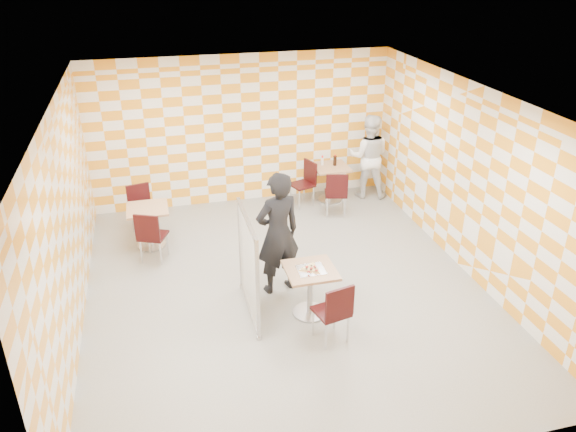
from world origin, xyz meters
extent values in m
plane|color=gray|center=(0.00, 0.00, 0.00)|extent=(7.00, 7.00, 0.00)
plane|color=white|center=(0.00, 0.00, 3.00)|extent=(7.00, 7.00, 0.00)
plane|color=white|center=(0.00, 3.50, 1.50)|extent=(6.00, 0.00, 6.00)
plane|color=white|center=(-3.00, 0.00, 1.50)|extent=(0.00, 7.00, 7.00)
plane|color=white|center=(3.00, 0.00, 1.50)|extent=(0.00, 7.00, 7.00)
cube|color=tan|center=(0.19, -0.73, 0.73)|extent=(0.70, 0.70, 0.04)
cylinder|color=#A5A5AA|center=(0.19, -0.73, 0.37)|extent=(0.08, 0.08, 0.70)
cylinder|color=#A5A5AA|center=(0.19, -0.73, 0.01)|extent=(0.50, 0.50, 0.03)
cube|color=tan|center=(1.73, 3.02, 0.73)|extent=(0.70, 0.70, 0.04)
cylinder|color=#A5A5AA|center=(1.73, 3.02, 0.37)|extent=(0.08, 0.08, 0.70)
cylinder|color=#A5A5AA|center=(1.73, 3.02, 0.01)|extent=(0.50, 0.50, 0.03)
cube|color=tan|center=(-1.97, 1.91, 0.73)|extent=(0.70, 0.70, 0.04)
cylinder|color=#A5A5AA|center=(-1.97, 1.91, 0.37)|extent=(0.08, 0.08, 0.70)
cylinder|color=#A5A5AA|center=(-1.97, 1.91, 0.01)|extent=(0.50, 0.50, 0.03)
cube|color=black|center=(0.29, -1.36, 0.45)|extent=(0.50, 0.50, 0.04)
cube|color=black|center=(0.34, -1.56, 0.70)|extent=(0.42, 0.13, 0.45)
cylinder|color=silver|center=(0.42, -1.16, 0.21)|extent=(0.03, 0.03, 0.43)
cylinder|color=silver|center=(0.09, -1.24, 0.21)|extent=(0.03, 0.03, 0.43)
cylinder|color=silver|center=(0.50, -1.49, 0.21)|extent=(0.03, 0.03, 0.43)
cylinder|color=silver|center=(0.16, -1.57, 0.21)|extent=(0.03, 0.03, 0.43)
cube|color=black|center=(1.61, 2.33, 0.45)|extent=(0.51, 0.51, 0.04)
cube|color=black|center=(1.56, 2.14, 0.70)|extent=(0.42, 0.15, 0.45)
cylinder|color=silver|center=(1.82, 2.46, 0.21)|extent=(0.03, 0.03, 0.43)
cylinder|color=silver|center=(1.49, 2.54, 0.21)|extent=(0.03, 0.03, 0.43)
cylinder|color=silver|center=(1.73, 2.13, 0.21)|extent=(0.03, 0.03, 0.43)
cylinder|color=silver|center=(1.41, 2.21, 0.21)|extent=(0.03, 0.03, 0.43)
cube|color=black|center=(1.09, 2.91, 0.45)|extent=(0.53, 0.53, 0.04)
cube|color=black|center=(1.28, 2.98, 0.70)|extent=(0.17, 0.41, 0.45)
cylinder|color=silver|center=(0.87, 3.02, 0.21)|extent=(0.03, 0.03, 0.43)
cylinder|color=silver|center=(0.98, 2.70, 0.21)|extent=(0.03, 0.03, 0.43)
cylinder|color=silver|center=(1.19, 3.13, 0.21)|extent=(0.03, 0.03, 0.43)
cylinder|color=silver|center=(1.30, 2.81, 0.21)|extent=(0.03, 0.03, 0.43)
cube|color=black|center=(-1.92, 1.42, 0.45)|extent=(0.55, 0.55, 0.04)
cube|color=black|center=(-2.00, 1.24, 0.70)|extent=(0.40, 0.21, 0.45)
cylinder|color=silver|center=(-1.70, 1.51, 0.21)|extent=(0.03, 0.03, 0.43)
cylinder|color=silver|center=(-2.01, 1.64, 0.21)|extent=(0.03, 0.03, 0.43)
cylinder|color=silver|center=(-1.84, 1.19, 0.21)|extent=(0.03, 0.03, 0.43)
cylinder|color=silver|center=(-2.15, 1.33, 0.21)|extent=(0.03, 0.03, 0.43)
cube|color=black|center=(-2.07, 2.41, 0.45)|extent=(0.51, 0.51, 0.04)
cube|color=black|center=(-2.12, 2.60, 0.70)|extent=(0.42, 0.14, 0.45)
cylinder|color=silver|center=(-2.20, 2.20, 0.21)|extent=(0.03, 0.03, 0.43)
cylinder|color=silver|center=(-1.87, 2.28, 0.21)|extent=(0.03, 0.03, 0.43)
cylinder|color=silver|center=(-2.28, 2.53, 0.21)|extent=(0.03, 0.03, 0.43)
cylinder|color=silver|center=(-1.95, 2.61, 0.21)|extent=(0.03, 0.03, 0.43)
cube|color=white|center=(-0.65, -0.49, 0.80)|extent=(0.02, 1.30, 1.40)
cube|color=#B2B2B7|center=(-0.65, -0.49, 1.52)|extent=(0.05, 1.30, 0.05)
cube|color=#B2B2B7|center=(-0.65, -0.49, 0.08)|extent=(0.05, 1.30, 0.05)
cube|color=#B2B2B7|center=(-0.65, -1.14, 0.80)|extent=(0.05, 0.05, 1.50)
cylinder|color=#B2B2B7|center=(-0.65, -1.14, 0.03)|extent=(0.08, 0.08, 0.05)
cube|color=#B2B2B7|center=(-0.65, 0.16, 0.80)|extent=(0.05, 0.05, 1.50)
cylinder|color=#B2B2B7|center=(-0.65, 0.16, 0.03)|extent=(0.08, 0.08, 0.05)
imported|color=black|center=(-0.10, 0.01, 0.97)|extent=(0.80, 0.62, 1.95)
imported|color=white|center=(2.55, 3.05, 0.88)|extent=(1.04, 0.93, 1.77)
cube|color=silver|center=(0.19, -0.75, 0.75)|extent=(0.38, 0.34, 0.01)
cone|color=tan|center=(0.19, -0.75, 0.77)|extent=(0.40, 0.40, 0.02)
cone|color=#F2D88C|center=(0.19, -0.73, 0.78)|extent=(0.33, 0.33, 0.01)
cylinder|color=maroon|center=(0.13, -0.85, 0.79)|extent=(0.04, 0.04, 0.01)
cylinder|color=maroon|center=(0.24, -0.84, 0.79)|extent=(0.04, 0.04, 0.01)
cylinder|color=maroon|center=(0.19, -0.77, 0.79)|extent=(0.04, 0.04, 0.01)
cylinder|color=maroon|center=(0.14, -0.72, 0.79)|extent=(0.04, 0.04, 0.01)
cylinder|color=maroon|center=(0.25, -0.74, 0.79)|extent=(0.04, 0.04, 0.01)
torus|color=black|center=(0.24, -0.78, 0.79)|extent=(0.03, 0.03, 0.01)
torus|color=black|center=(0.17, -0.81, 0.79)|extent=(0.03, 0.03, 0.01)
torus|color=black|center=(0.21, -0.71, 0.79)|extent=(0.03, 0.03, 0.01)
torus|color=black|center=(0.12, -0.77, 0.79)|extent=(0.03, 0.03, 0.01)
cylinder|color=white|center=(1.58, 3.15, 0.83)|extent=(0.06, 0.06, 0.16)
cylinder|color=red|center=(1.58, 3.15, 0.93)|extent=(0.04, 0.04, 0.04)
cylinder|color=black|center=(1.82, 3.06, 0.85)|extent=(0.07, 0.07, 0.20)
cylinder|color=red|center=(1.82, 3.06, 0.96)|extent=(0.03, 0.03, 0.03)
camera|label=1|loc=(-1.79, -7.18, 4.87)|focal=35.00mm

